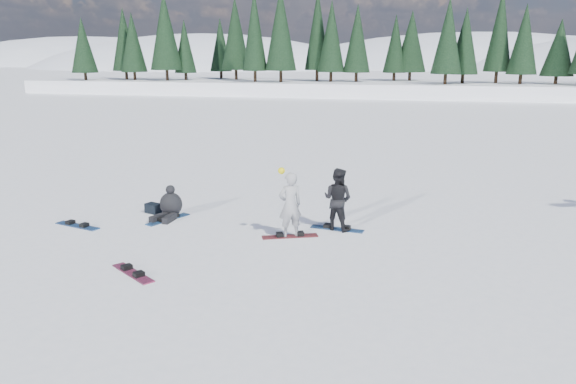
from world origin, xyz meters
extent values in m
plane|color=white|center=(0.00, 0.00, 0.00)|extent=(420.00, 420.00, 0.00)
cube|color=white|center=(0.00, 55.00, -1.00)|extent=(90.00, 14.00, 5.00)
ellipsoid|color=white|center=(-70.00, 170.00, -13.61)|extent=(143.00, 110.00, 49.50)
ellipsoid|color=white|center=(20.00, 200.00, -14.63)|extent=(182.00, 140.00, 53.20)
ellipsoid|color=white|center=(-140.00, 210.00, -14.30)|extent=(169.00, 130.00, 52.00)
cone|color=black|center=(-38.00, 55.00, 5.25)|extent=(3.20, 3.20, 7.50)
cone|color=black|center=(-34.96, 55.00, 5.25)|extent=(3.20, 3.20, 7.50)
cone|color=black|center=(-31.92, 55.00, 5.25)|extent=(3.20, 3.20, 7.50)
cone|color=black|center=(-28.88, 55.00, 5.25)|extent=(3.20, 3.20, 7.50)
cone|color=black|center=(-25.84, 55.00, 5.25)|extent=(3.20, 3.20, 7.50)
cone|color=black|center=(-22.80, 55.00, 5.25)|extent=(3.20, 3.20, 7.50)
cone|color=black|center=(-19.76, 55.00, 5.25)|extent=(3.20, 3.20, 7.50)
cone|color=black|center=(-16.72, 55.00, 5.25)|extent=(3.20, 3.20, 7.50)
cone|color=black|center=(-13.68, 55.00, 5.25)|extent=(3.20, 3.20, 7.50)
cone|color=black|center=(-10.64, 55.00, 5.25)|extent=(3.20, 3.20, 7.50)
cone|color=black|center=(-7.60, 55.00, 5.25)|extent=(3.20, 3.20, 7.50)
cone|color=black|center=(-4.56, 55.00, 5.25)|extent=(3.20, 3.20, 7.50)
cone|color=black|center=(-1.52, 55.00, 5.25)|extent=(3.20, 3.20, 7.50)
cone|color=black|center=(1.52, 55.00, 5.25)|extent=(3.20, 3.20, 7.50)
cone|color=black|center=(4.56, 55.00, 5.25)|extent=(3.20, 3.20, 7.50)
cone|color=black|center=(7.60, 55.00, 5.25)|extent=(3.20, 3.20, 7.50)
cone|color=black|center=(10.64, 55.00, 5.25)|extent=(3.20, 3.20, 7.50)
cone|color=black|center=(13.68, 55.00, 5.25)|extent=(3.20, 3.20, 7.50)
cone|color=black|center=(16.72, 55.00, 5.25)|extent=(3.20, 3.20, 7.50)
imported|color=#9E9FA3|center=(-0.80, 1.27, 0.88)|extent=(0.77, 0.71, 1.77)
sphere|color=yellow|center=(-1.00, 1.15, 1.83)|extent=(0.18, 0.18, 0.18)
imported|color=black|center=(0.33, 2.21, 0.87)|extent=(1.02, 0.91, 1.75)
ellipsoid|color=black|center=(-4.72, 2.37, 0.38)|extent=(0.78, 0.69, 0.72)
sphere|color=black|center=(-4.72, 2.37, 0.83)|extent=(0.28, 0.28, 0.28)
cube|color=black|center=(-4.55, 1.85, 0.09)|extent=(0.20, 0.64, 0.18)
cube|color=black|center=(-4.90, 1.85, 0.09)|extent=(0.37, 0.66, 0.18)
cube|color=black|center=(-5.42, 2.57, 0.15)|extent=(0.53, 0.44, 0.30)
cube|color=maroon|center=(-0.80, 1.27, 0.01)|extent=(1.49, 0.83, 0.03)
cube|color=navy|center=(0.33, 2.21, 0.01)|extent=(1.52, 0.47, 0.03)
cube|color=navy|center=(-6.91, 0.81, 0.01)|extent=(1.52, 0.66, 0.03)
cube|color=maroon|center=(-3.64, -2.05, 0.01)|extent=(1.39, 1.09, 0.03)
cube|color=navy|center=(-4.67, 1.99, 0.01)|extent=(0.85, 1.49, 0.03)
camera|label=1|loc=(2.41, -12.67, 4.79)|focal=35.00mm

